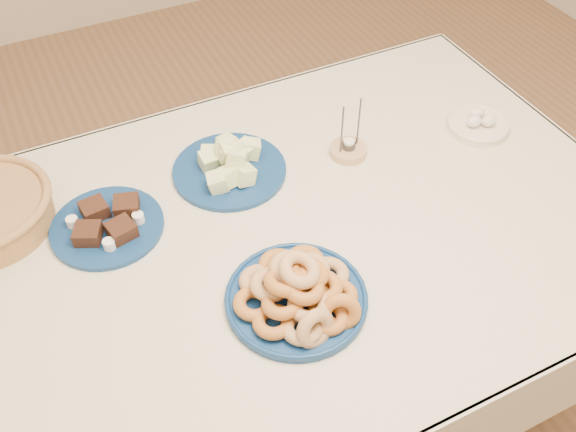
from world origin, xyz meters
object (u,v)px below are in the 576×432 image
at_px(donut_platter, 298,293).
at_px(melon_plate, 230,164).
at_px(candle_holder, 348,150).
at_px(egg_bowl, 478,124).
at_px(dining_table, 279,262).
at_px(brownie_plate, 107,224).

bearing_deg(donut_platter, melon_plate, 86.05).
bearing_deg(candle_holder, egg_bowl, -10.17).
bearing_deg(dining_table, candle_holder, 30.88).
distance_m(candle_holder, egg_bowl, 0.37).
bearing_deg(melon_plate, candle_holder, -13.14).
xyz_separation_m(melon_plate, egg_bowl, (0.67, -0.14, -0.01)).
relative_size(brownie_plate, egg_bowl, 1.58).
relative_size(dining_table, melon_plate, 5.47).
xyz_separation_m(dining_table, candle_holder, (0.28, 0.17, 0.12)).
bearing_deg(brownie_plate, candle_holder, -1.37).
xyz_separation_m(melon_plate, candle_holder, (0.30, -0.07, -0.01)).
xyz_separation_m(donut_platter, melon_plate, (0.03, 0.44, -0.01)).
height_order(melon_plate, brownie_plate, melon_plate).
xyz_separation_m(donut_platter, candle_holder, (0.33, 0.37, -0.02)).
relative_size(dining_table, egg_bowl, 9.05).
height_order(dining_table, donut_platter, donut_platter).
distance_m(dining_table, brownie_plate, 0.41).
bearing_deg(egg_bowl, dining_table, -170.95).
relative_size(candle_holder, egg_bowl, 0.85).
bearing_deg(candle_holder, brownie_plate, 178.63).
xyz_separation_m(melon_plate, brownie_plate, (-0.33, -0.06, -0.01)).
distance_m(donut_platter, brownie_plate, 0.48).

